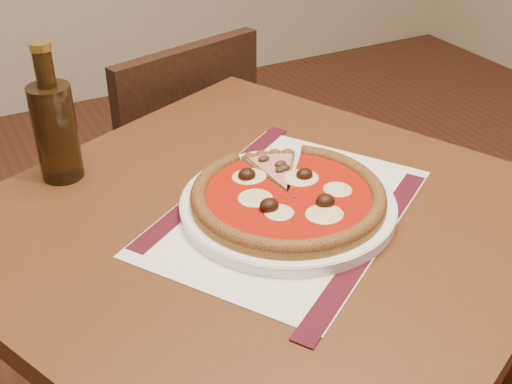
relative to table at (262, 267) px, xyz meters
The scene contains 7 objects.
table is the anchor object (origin of this frame).
chair_far 0.68m from the table, 82.56° to the left, with size 0.48×0.48×0.82m.
placemat 0.11m from the table, 14.84° to the right, with size 0.44×0.32×0.00m, color silver.
plate 0.12m from the table, 14.84° to the right, with size 0.33×0.33×0.02m, color white.
pizza 0.14m from the table, 14.97° to the right, with size 0.30×0.30×0.04m.
ham_slice 0.16m from the table, 41.43° to the left, with size 0.09×0.13×0.02m.
bottle 0.40m from the table, 132.72° to the left, with size 0.07×0.07×0.23m.
Camera 1 is at (-0.32, 0.00, 1.30)m, focal length 45.00 mm.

